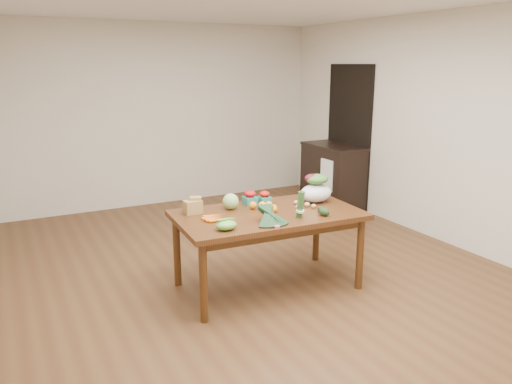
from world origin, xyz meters
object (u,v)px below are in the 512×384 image
paper_bag (193,206)px  salad_bag (316,190)px  asparagus_bundle (300,204)px  cabbage (231,201)px  mandarin_cluster (270,207)px  cabinet (333,176)px  kale_bunch (272,216)px  dining_table (268,250)px

paper_bag → salad_bag: 1.25m
salad_bag → asparagus_bundle: bearing=-138.3°
cabbage → mandarin_cluster: 0.38m
cabinet → asparagus_bundle: 3.12m
mandarin_cluster → kale_bunch: kale_bunch is taller
dining_table → salad_bag: 0.79m
paper_bag → asparagus_bundle: 1.00m
paper_bag → kale_bunch: kale_bunch is taller
paper_bag → asparagus_bundle: size_ratio=0.84×
cabbage → mandarin_cluster: cabbage is taller
asparagus_bundle → salad_bag: bearing=44.9°
salad_bag → dining_table: bearing=-170.4°
cabinet → cabbage: 3.08m
cabinet → kale_bunch: size_ratio=2.55×
kale_bunch → salad_bag: size_ratio=1.20×
dining_table → cabbage: size_ratio=11.24×
paper_bag → mandarin_cluster: bearing=-23.8°
cabbage → kale_bunch: (0.12, -0.59, 0.00)m
cabbage → kale_bunch: bearing=-78.7°
paper_bag → dining_table: bearing=-25.6°
cabbage → asparagus_bundle: 0.70m
cabinet → salad_bag: 2.56m
paper_bag → mandarin_cluster: paper_bag is taller
cabinet → cabbage: bearing=-144.7°
dining_table → asparagus_bundle: bearing=-54.4°
dining_table → mandarin_cluster: (0.03, 0.01, 0.42)m
kale_bunch → asparagus_bundle: asparagus_bundle is taller
mandarin_cluster → asparagus_bundle: bearing=-62.6°
paper_bag → cabbage: size_ratio=1.38×
cabinet → cabbage: cabinet is taller
dining_table → kale_bunch: bearing=-110.6°
asparagus_bundle → cabbage: bearing=132.1°
dining_table → paper_bag: 0.83m
mandarin_cluster → asparagus_bundle: (0.15, -0.29, 0.08)m
salad_bag → cabbage: bearing=169.4°
asparagus_bundle → mandarin_cluster: bearing=120.5°
paper_bag → asparagus_bundle: bearing=-35.7°
dining_table → kale_bunch: kale_bunch is taller
dining_table → cabinet: size_ratio=1.69×
mandarin_cluster → kale_bunch: bearing=-116.6°
dining_table → cabbage: 0.59m
salad_bag → mandarin_cluster: bearing=-171.2°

